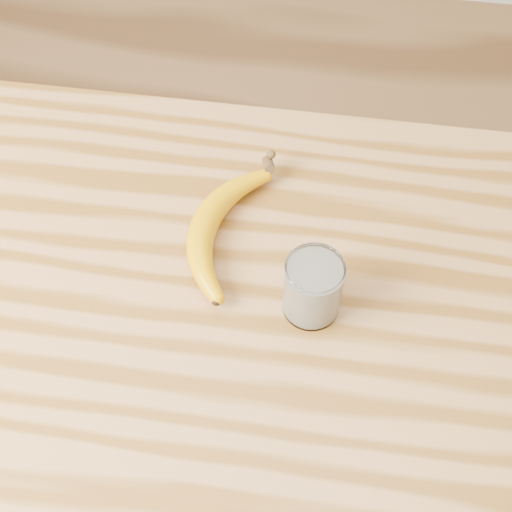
# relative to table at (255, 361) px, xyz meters

# --- Properties ---
(room) EXTENTS (4.04, 4.04, 2.70)m
(room) POSITION_rel_table_xyz_m (0.00, 0.00, 0.58)
(room) COLOR brown
(room) RESTS_ON ground
(table) EXTENTS (1.20, 0.80, 0.90)m
(table) POSITION_rel_table_xyz_m (0.00, 0.00, 0.00)
(table) COLOR #A7743F
(table) RESTS_ON ground
(smoothie_glass) EXTENTS (0.08, 0.08, 0.10)m
(smoothie_glass) POSITION_rel_table_xyz_m (0.07, 0.03, 0.18)
(smoothie_glass) COLOR white
(smoothie_glass) RESTS_ON table
(banana) EXTENTS (0.17, 0.35, 0.04)m
(banana) POSITION_rel_table_xyz_m (-0.09, 0.13, 0.15)
(banana) COLOR #D29000
(banana) RESTS_ON table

